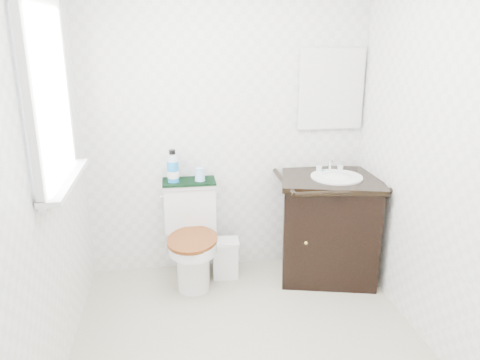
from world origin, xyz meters
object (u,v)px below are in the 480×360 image
object	(u,v)px
toilet	(191,240)
vanity	(329,224)
trash_bin	(225,258)
cup	(200,174)
mouthwash_bottle	(173,167)

from	to	relation	value
toilet	vanity	world-z (taller)	vanity
vanity	trash_bin	bearing A→B (deg)	174.91
trash_bin	cup	distance (m)	0.70
trash_bin	cup	size ratio (longest dim) A/B	3.14
toilet	cup	size ratio (longest dim) A/B	7.68
toilet	mouthwash_bottle	bearing A→B (deg)	138.30
trash_bin	mouthwash_bottle	bearing A→B (deg)	165.46
mouthwash_bottle	trash_bin	bearing A→B (deg)	-14.54
vanity	cup	size ratio (longest dim) A/B	9.23
mouthwash_bottle	cup	xyz separation A→B (m)	(0.20, -0.00, -0.06)
mouthwash_bottle	cup	distance (m)	0.21
vanity	cup	xyz separation A→B (m)	(-0.99, 0.17, 0.40)
vanity	mouthwash_bottle	world-z (taller)	mouthwash_bottle
mouthwash_bottle	cup	world-z (taller)	mouthwash_bottle
trash_bin	cup	world-z (taller)	cup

